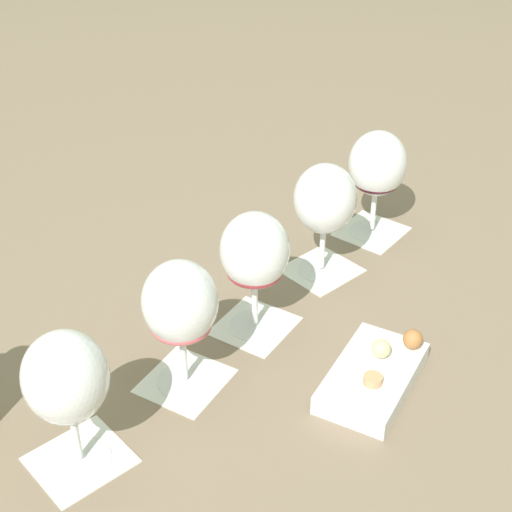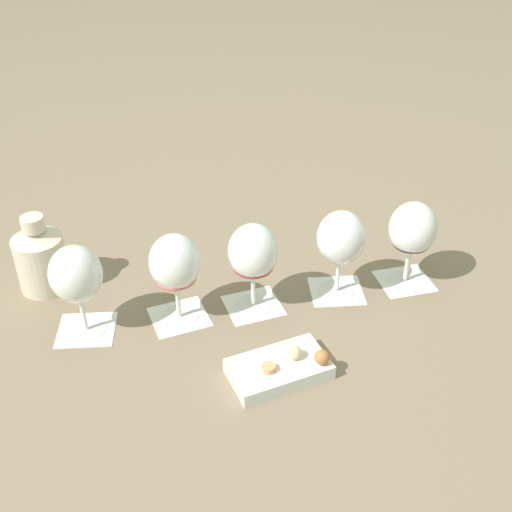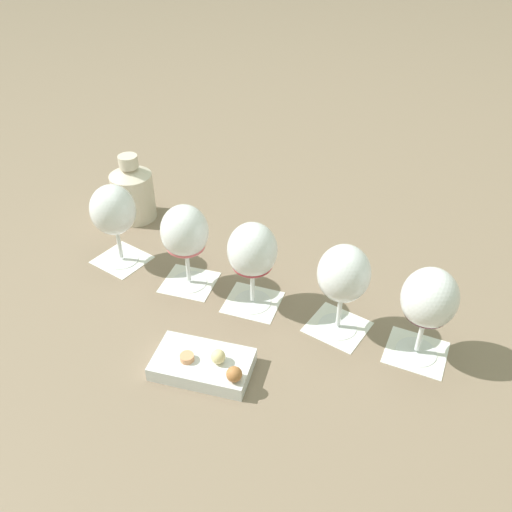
# 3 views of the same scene
# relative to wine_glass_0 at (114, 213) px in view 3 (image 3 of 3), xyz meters

# --- Properties ---
(ground_plane) EXTENTS (8.00, 8.00, 0.00)m
(ground_plane) POSITION_rel_wine_glass_0_xyz_m (0.20, -0.23, -0.11)
(ground_plane) COLOR #7F6B56
(tasting_card_0) EXTENTS (0.13, 0.13, 0.00)m
(tasting_card_0) POSITION_rel_wine_glass_0_xyz_m (0.00, 0.00, -0.11)
(tasting_card_0) COLOR white
(tasting_card_0) RESTS_ON ground_plane
(tasting_card_1) EXTENTS (0.13, 0.13, 0.00)m
(tasting_card_1) POSITION_rel_wine_glass_0_xyz_m (0.10, -0.13, -0.11)
(tasting_card_1) COLOR white
(tasting_card_1) RESTS_ON ground_plane
(tasting_card_2) EXTENTS (0.13, 0.13, 0.00)m
(tasting_card_2) POSITION_rel_wine_glass_0_xyz_m (0.19, -0.23, -0.11)
(tasting_card_2) COLOR white
(tasting_card_2) RESTS_ON ground_plane
(tasting_card_3) EXTENTS (0.13, 0.13, 0.00)m
(tasting_card_3) POSITION_rel_wine_glass_0_xyz_m (0.30, -0.35, -0.11)
(tasting_card_3) COLOR white
(tasting_card_3) RESTS_ON ground_plane
(tasting_card_4) EXTENTS (0.13, 0.13, 0.00)m
(tasting_card_4) POSITION_rel_wine_glass_0_xyz_m (0.38, -0.46, -0.11)
(tasting_card_4) COLOR white
(tasting_card_4) RESTS_ON ground_plane
(wine_glass_0) EXTENTS (0.09, 0.09, 0.17)m
(wine_glass_0) POSITION_rel_wine_glass_0_xyz_m (0.00, 0.00, 0.00)
(wine_glass_0) COLOR white
(wine_glass_0) RESTS_ON tasting_card_0
(wine_glass_1) EXTENTS (0.09, 0.09, 0.17)m
(wine_glass_1) POSITION_rel_wine_glass_0_xyz_m (0.10, -0.13, 0.00)
(wine_glass_1) COLOR white
(wine_glass_1) RESTS_ON tasting_card_1
(wine_glass_2) EXTENTS (0.09, 0.09, 0.17)m
(wine_glass_2) POSITION_rel_wine_glass_0_xyz_m (0.19, -0.23, 0.00)
(wine_glass_2) COLOR white
(wine_glass_2) RESTS_ON tasting_card_2
(wine_glass_3) EXTENTS (0.09, 0.09, 0.17)m
(wine_glass_3) POSITION_rel_wine_glass_0_xyz_m (0.30, -0.35, 0.00)
(wine_glass_3) COLOR white
(wine_glass_3) RESTS_ON tasting_card_3
(wine_glass_4) EXTENTS (0.09, 0.09, 0.17)m
(wine_glass_4) POSITION_rel_wine_glass_0_xyz_m (0.38, -0.46, -0.00)
(wine_glass_4) COLOR white
(wine_glass_4) RESTS_ON tasting_card_4
(ceramic_vase) EXTENTS (0.09, 0.09, 0.15)m
(ceramic_vase) POSITION_rel_wine_glass_0_xyz_m (0.07, 0.15, -0.05)
(ceramic_vase) COLOR beige
(ceramic_vase) RESTS_ON ground_plane
(snack_dish) EXTENTS (0.18, 0.17, 0.05)m
(snack_dish) POSITION_rel_wine_glass_0_xyz_m (0.05, -0.35, -0.10)
(snack_dish) COLOR silver
(snack_dish) RESTS_ON ground_plane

